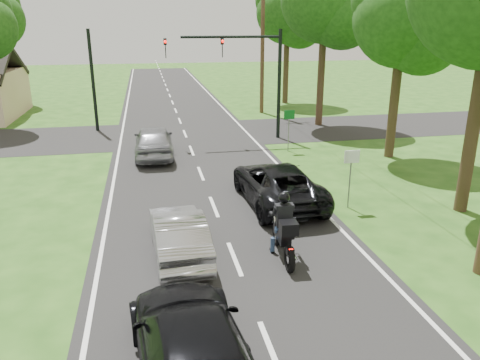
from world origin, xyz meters
name	(u,v)px	position (x,y,z in m)	size (l,w,h in m)	color
ground	(235,259)	(0.00, 0.00, 0.00)	(140.00, 140.00, 0.00)	#214914
road	(196,161)	(0.00, 10.00, 0.01)	(8.00, 100.00, 0.01)	black
cross_road	(185,134)	(0.00, 16.00, 0.01)	(60.00, 7.00, 0.01)	black
motorcycle_rider	(284,233)	(1.35, -0.23, 0.77)	(0.65, 2.28, 1.97)	black
dark_suv	(277,183)	(2.35, 4.00, 0.74)	(2.42, 5.25, 1.46)	black
silver_sedan	(179,234)	(-1.50, 0.52, 0.67)	(1.40, 4.01, 1.32)	#A7A7AC
silver_suv	(154,141)	(-1.91, 11.19, 0.79)	(1.84, 4.58, 1.56)	gray
dark_car_behind	(193,347)	(-1.61, -4.47, 0.73)	(2.02, 4.97, 1.44)	black
traffic_signal	(247,65)	(3.34, 14.00, 4.14)	(6.38, 0.44, 6.00)	black
signal_pole_far	(93,81)	(-5.20, 18.00, 3.00)	(0.20, 0.20, 6.00)	black
utility_pole_far	(263,41)	(6.20, 22.00, 5.08)	(1.60, 0.28, 10.00)	brown
sign_white	(351,165)	(4.70, 2.98, 1.60)	(0.55, 0.07, 2.12)	slate
sign_green	(289,120)	(4.90, 10.98, 1.60)	(0.55, 0.07, 2.12)	slate
tree_row_c	(410,24)	(9.75, 8.80, 6.23)	(4.80, 4.65, 8.76)	#332316
tree_row_d	(331,3)	(9.10, 16.76, 7.43)	(5.76, 5.58, 10.45)	#332316
tree_row_e	(292,16)	(9.48, 25.78, 6.83)	(5.28, 5.12, 9.61)	#332316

